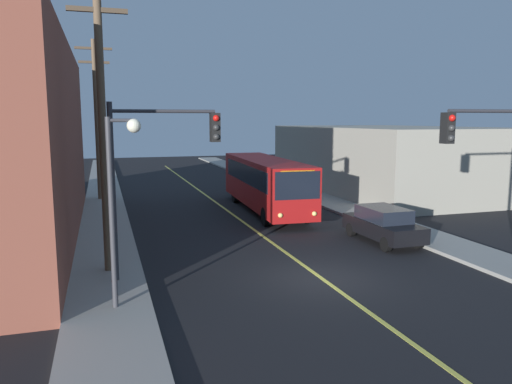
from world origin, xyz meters
name	(u,v)px	position (x,y,z in m)	size (l,w,h in m)	color
ground_plane	(321,278)	(0.00, 0.00, 0.00)	(120.00, 120.00, 0.00)	black
sidewalk_left	(105,230)	(-7.25, 10.00, 0.07)	(2.50, 90.00, 0.15)	gray
sidewalk_right	(362,214)	(7.25, 10.00, 0.07)	(2.50, 90.00, 0.15)	gray
lane_stripe_center	(223,207)	(0.00, 15.00, 0.01)	(0.16, 60.00, 0.01)	#D8CC4C
building_right_warehouse	(389,159)	(14.49, 18.79, 2.51)	(12.00, 20.28, 5.02)	gray
city_bus	(265,182)	(2.20, 12.96, 1.82)	(3.14, 12.25, 3.20)	maroon
parked_car_black	(383,224)	(4.90, 3.94, 0.84)	(1.89, 4.43, 1.62)	black
utility_pole_near	(102,108)	(-7.19, 2.76, 5.96)	(2.40, 0.28, 10.59)	brown
utility_pole_mid	(96,113)	(-7.51, 20.04, 6.02)	(2.40, 0.28, 10.71)	brown
traffic_signal_left_corner	(159,157)	(-5.41, 1.50, 4.30)	(3.75, 0.48, 6.00)	#2D2D33
traffic_signal_right_corner	(495,158)	(5.41, -1.96, 4.30)	(3.75, 0.48, 6.00)	#2D2D33
street_lamp_left	(119,185)	(-6.83, -1.03, 3.74)	(0.98, 0.40, 5.50)	#38383D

